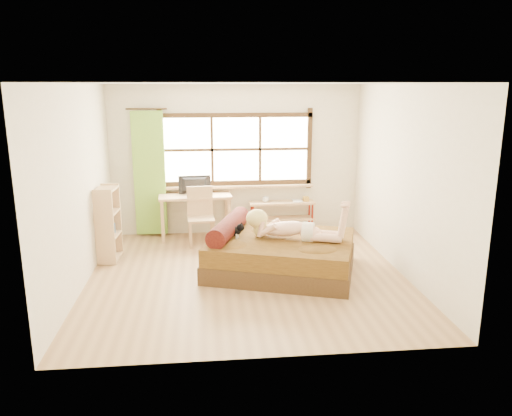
{
  "coord_description": "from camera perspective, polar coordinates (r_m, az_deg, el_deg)",
  "views": [
    {
      "loc": [
        -0.57,
        -6.74,
        2.68
      ],
      "look_at": [
        0.15,
        0.2,
        0.95
      ],
      "focal_mm": 35.0,
      "sensor_mm": 36.0,
      "label": 1
    }
  ],
  "objects": [
    {
      "name": "chair",
      "position": [
        8.6,
        -6.35,
        -0.53
      ],
      "size": [
        0.47,
        0.47,
        0.99
      ],
      "rotation": [
        0.0,
        0.0,
        0.07
      ],
      "color": "tan",
      "rests_on": "floor"
    },
    {
      "name": "pipe_shelf",
      "position": [
        9.2,
        3.04,
        -0.24
      ],
      "size": [
        1.2,
        0.33,
        0.68
      ],
      "rotation": [
        0.0,
        0.0,
        0.02
      ],
      "color": "tan",
      "rests_on": "floor"
    },
    {
      "name": "desk",
      "position": [
        8.92,
        -6.97,
        0.86
      ],
      "size": [
        1.3,
        0.67,
        0.79
      ],
      "rotation": [
        0.0,
        0.0,
        0.07
      ],
      "color": "tan",
      "rests_on": "floor"
    },
    {
      "name": "floor",
      "position": [
        7.27,
        -1.02,
        -7.73
      ],
      "size": [
        4.5,
        4.5,
        0.0
      ],
      "primitive_type": "plane",
      "color": "#9E754C",
      "rests_on": "ground"
    },
    {
      "name": "kitten",
      "position": [
        7.27,
        -2.76,
        -2.47
      ],
      "size": [
        0.33,
        0.22,
        0.25
      ],
      "primitive_type": null,
      "rotation": [
        0.0,
        0.0,
        -0.33
      ],
      "color": "black",
      "rests_on": "bed"
    },
    {
      "name": "curtain",
      "position": [
        9.05,
        -12.08,
        3.84
      ],
      "size": [
        0.55,
        0.1,
        2.2
      ],
      "primitive_type": "cube",
      "color": "#529328",
      "rests_on": "wall_back"
    },
    {
      "name": "wall_back",
      "position": [
        9.11,
        -2.28,
        5.47
      ],
      "size": [
        4.5,
        0.0,
        4.5
      ],
      "primitive_type": "plane",
      "rotation": [
        1.57,
        0.0,
        0.0
      ],
      "color": "silver",
      "rests_on": "floor"
    },
    {
      "name": "window",
      "position": [
        9.05,
        -2.28,
        6.44
      ],
      "size": [
        2.8,
        0.16,
        1.46
      ],
      "color": "#FFEDBF",
      "rests_on": "wall_back"
    },
    {
      "name": "book",
      "position": [
        9.19,
        4.21,
        0.81
      ],
      "size": [
        0.18,
        0.24,
        0.02
      ],
      "primitive_type": "imported",
      "rotation": [
        0.0,
        0.0,
        0.02
      ],
      "color": "gray",
      "rests_on": "pipe_shelf"
    },
    {
      "name": "bed",
      "position": [
        7.37,
        2.55,
        -5.16
      ],
      "size": [
        2.46,
        2.21,
        0.78
      ],
      "rotation": [
        0.0,
        0.0,
        -0.33
      ],
      "color": "black",
      "rests_on": "floor"
    },
    {
      "name": "bookshelf",
      "position": [
        8.05,
        -16.52,
        -1.71
      ],
      "size": [
        0.32,
        0.53,
        1.17
      ],
      "rotation": [
        0.0,
        0.0,
        -0.06
      ],
      "color": "tan",
      "rests_on": "floor"
    },
    {
      "name": "wall_left",
      "position": [
        7.07,
        -19.57,
        2.24
      ],
      "size": [
        0.0,
        4.5,
        4.5
      ],
      "primitive_type": "plane",
      "rotation": [
        1.57,
        0.0,
        1.57
      ],
      "color": "silver",
      "rests_on": "floor"
    },
    {
      "name": "cup",
      "position": [
        9.11,
        1.12,
        0.98
      ],
      "size": [
        0.12,
        0.12,
        0.1
      ],
      "primitive_type": "imported",
      "rotation": [
        0.0,
        0.0,
        0.02
      ],
      "color": "gray",
      "rests_on": "pipe_shelf"
    },
    {
      "name": "wall_right",
      "position": [
        7.43,
        16.53,
        2.99
      ],
      "size": [
        0.0,
        4.5,
        4.5
      ],
      "primitive_type": "plane",
      "rotation": [
        1.57,
        0.0,
        -1.57
      ],
      "color": "silver",
      "rests_on": "floor"
    },
    {
      "name": "wall_front",
      "position": [
        4.72,
        1.26,
        -2.47
      ],
      "size": [
        4.5,
        0.0,
        4.5
      ],
      "primitive_type": "plane",
      "rotation": [
        -1.57,
        0.0,
        0.0
      ],
      "color": "silver",
      "rests_on": "floor"
    },
    {
      "name": "ceiling",
      "position": [
        6.76,
        -1.12,
        14.06
      ],
      "size": [
        4.5,
        4.5,
        0.0
      ],
      "primitive_type": "plane",
      "rotation": [
        3.14,
        0.0,
        0.0
      ],
      "color": "white",
      "rests_on": "wall_back"
    },
    {
      "name": "woman",
      "position": [
        7.18,
        4.24,
        -1.19
      ],
      "size": [
        1.49,
        0.85,
        0.61
      ],
      "primitive_type": null,
      "rotation": [
        0.0,
        0.0,
        -0.33
      ],
      "color": "beige",
      "rests_on": "bed"
    },
    {
      "name": "monitor",
      "position": [
        8.91,
        -7.01,
        2.61
      ],
      "size": [
        0.57,
        0.11,
        0.33
      ],
      "primitive_type": "imported",
      "rotation": [
        0.0,
        0.0,
        3.21
      ],
      "color": "black",
      "rests_on": "desk"
    }
  ]
}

